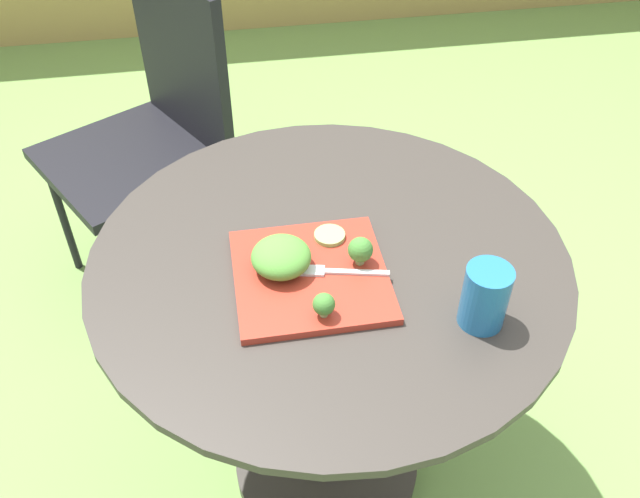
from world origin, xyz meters
name	(u,v)px	position (x,y,z in m)	size (l,w,h in m)	color
ground_plane	(326,466)	(0.00, 0.00, 0.00)	(12.00, 12.00, 0.00)	#70994C
patio_table	(328,352)	(0.00, 0.00, 0.44)	(0.85, 0.85, 0.71)	#38332D
patio_chair	(154,120)	(-0.34, 0.82, 0.53)	(0.60, 0.60, 0.90)	black
salad_plate	(311,276)	(-0.04, -0.06, 0.72)	(0.26, 0.26, 0.01)	#AD3323
drinking_glass	(484,299)	(0.21, -0.19, 0.76)	(0.07, 0.07, 0.11)	#236BA8
fork	(335,271)	(0.00, -0.06, 0.73)	(0.15, 0.05, 0.00)	silver
lettuce_mound	(281,257)	(-0.09, -0.04, 0.75)	(0.10, 0.10, 0.05)	#519338
broccoli_floret_0	(324,304)	(-0.04, -0.15, 0.75)	(0.04, 0.04, 0.04)	#99B770
broccoli_floret_1	(360,250)	(0.05, -0.05, 0.76)	(0.04, 0.04, 0.05)	#99B770
cucumber_slice_0	(330,236)	(0.01, 0.03, 0.73)	(0.06, 0.06, 0.01)	#8EB766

